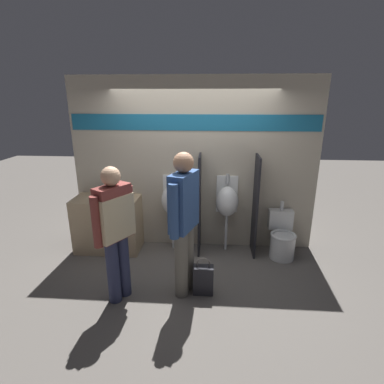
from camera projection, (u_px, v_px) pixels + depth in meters
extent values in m
plane|color=#5B5651|center=(191.00, 261.00, 4.56)|extent=(16.00, 16.00, 0.00)
cube|color=#B2A893|center=(194.00, 166.00, 4.72)|extent=(3.84, 0.06, 2.70)
cube|color=#19668E|center=(194.00, 123.00, 4.48)|extent=(3.76, 0.01, 0.24)
cube|color=tan|center=(108.00, 224.00, 4.80)|extent=(1.01, 0.54, 0.88)
cylinder|color=silver|center=(110.00, 194.00, 4.70)|extent=(0.41, 0.41, 0.12)
cylinder|color=silver|center=(112.00, 183.00, 4.80)|extent=(0.03, 0.03, 0.14)
cube|color=#B7B7BC|center=(123.00, 201.00, 4.55)|extent=(0.07, 0.14, 0.01)
cube|color=black|center=(199.00, 205.00, 4.64)|extent=(0.03, 0.45, 1.57)
cube|color=black|center=(255.00, 206.00, 4.59)|extent=(0.03, 0.45, 1.57)
cylinder|color=silver|center=(173.00, 231.00, 4.87)|extent=(0.04, 0.04, 0.61)
ellipsoid|color=silver|center=(172.00, 200.00, 4.71)|extent=(0.35, 0.32, 0.48)
cube|color=silver|center=(174.00, 193.00, 4.84)|extent=(0.34, 0.02, 0.60)
cylinder|color=silver|center=(173.00, 178.00, 4.72)|extent=(0.06, 0.06, 0.16)
cylinder|color=silver|center=(226.00, 232.00, 4.81)|extent=(0.04, 0.04, 0.61)
ellipsoid|color=silver|center=(227.00, 202.00, 4.65)|extent=(0.35, 0.32, 0.48)
cube|color=silver|center=(227.00, 194.00, 4.78)|extent=(0.34, 0.02, 0.60)
cylinder|color=silver|center=(228.00, 179.00, 4.67)|extent=(0.06, 0.06, 0.16)
cylinder|color=silver|center=(282.00, 247.00, 4.60)|extent=(0.38, 0.38, 0.37)
torus|color=silver|center=(283.00, 235.00, 4.54)|extent=(0.39, 0.39, 0.04)
cube|color=silver|center=(280.00, 219.00, 4.76)|extent=(0.38, 0.16, 0.31)
cylinder|color=silver|center=(282.00, 206.00, 4.67)|extent=(0.06, 0.06, 0.14)
cylinder|color=#282D4C|center=(113.00, 271.00, 3.56)|extent=(0.15, 0.15, 0.81)
cylinder|color=#282D4C|center=(124.00, 266.00, 3.68)|extent=(0.15, 0.15, 0.81)
cube|color=brown|center=(114.00, 213.00, 3.40)|extent=(0.38, 0.46, 0.64)
cube|color=#C6B289|center=(114.00, 217.00, 3.42)|extent=(0.41, 0.49, 0.51)
cylinder|color=brown|center=(96.00, 222.00, 3.23)|extent=(0.10, 0.10, 0.59)
cylinder|color=brown|center=(130.00, 209.00, 3.60)|extent=(0.10, 0.10, 0.59)
sphere|color=tan|center=(111.00, 176.00, 3.27)|extent=(0.22, 0.22, 0.22)
cylinder|color=#666056|center=(181.00, 264.00, 3.66)|extent=(0.16, 0.16, 0.87)
cylinder|color=#666056|center=(187.00, 257.00, 3.81)|extent=(0.16, 0.16, 0.87)
cube|color=#2D4C84|center=(184.00, 201.00, 3.50)|extent=(0.34, 0.50, 0.69)
cylinder|color=#2D4C84|center=(174.00, 212.00, 3.28)|extent=(0.11, 0.11, 0.64)
cylinder|color=#2D4C84|center=(193.00, 198.00, 3.73)|extent=(0.11, 0.11, 0.64)
sphere|color=#A87A5B|center=(183.00, 162.00, 3.35)|extent=(0.24, 0.24, 0.24)
cube|color=#232328|center=(203.00, 280.00, 3.77)|extent=(0.26, 0.14, 0.38)
torus|color=#4C4742|center=(203.00, 264.00, 3.70)|extent=(0.17, 0.01, 0.17)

